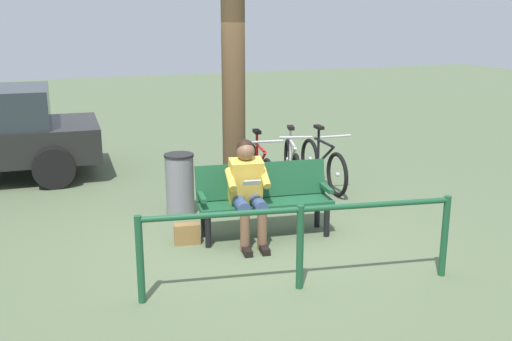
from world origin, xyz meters
name	(u,v)px	position (x,y,z in m)	size (l,w,h in m)	color
ground_plane	(262,242)	(0.00, 0.00, 0.00)	(40.00, 40.00, 0.00)	#566647
bench	(264,194)	(-0.12, -0.25, 0.51)	(1.65, 0.69, 0.87)	#194C2D
person_reading	(248,187)	(0.13, -0.11, 0.66)	(0.53, 0.80, 1.20)	gold
handbag	(187,234)	(0.82, -0.29, 0.12)	(0.30, 0.14, 0.24)	olive
tree_trunk	(233,73)	(-0.08, -1.17, 1.87)	(0.30, 0.30, 3.73)	#4C3823
litter_bin	(180,184)	(0.63, -1.34, 0.41)	(0.39, 0.39, 0.83)	slate
bicycle_orange	(323,164)	(-1.74, -1.80, 0.36)	(0.48, 1.68, 0.94)	black
bicycle_purple	(292,165)	(-1.28, -1.93, 0.36)	(0.65, 1.62, 0.94)	black
bicycle_blue	(260,170)	(-0.71, -1.83, 0.36)	(0.48, 1.67, 0.94)	black
railing_fence	(300,231)	(0.11, 1.24, 0.59)	(3.05, 0.61, 0.85)	#194C2D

